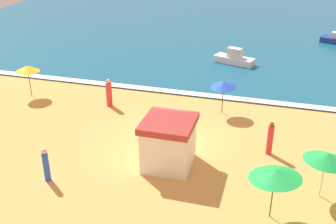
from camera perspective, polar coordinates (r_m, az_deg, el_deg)
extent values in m
plane|color=#E0A856|center=(22.75, 0.48, -3.80)|extent=(60.00, 60.00, 0.00)
cube|color=#196084|center=(48.66, 9.52, 12.22)|extent=(60.00, 44.00, 0.10)
cube|color=white|center=(28.20, 3.91, 2.50)|extent=(57.00, 0.70, 0.01)
cube|color=white|center=(20.08, 0.08, -4.66)|extent=(2.32, 2.46, 2.12)
cube|color=#A5332D|center=(19.49, 0.09, -1.57)|extent=(2.43, 2.58, 0.32)
cylinder|color=#4C3823|center=(29.26, -18.52, 4.05)|extent=(0.05, 0.05, 2.08)
cone|color=yellow|center=(28.96, -18.77, 5.69)|extent=(2.13, 2.13, 0.44)
cylinder|color=#4C3823|center=(17.33, 14.18, -10.89)|extent=(0.05, 0.05, 2.24)
cone|color=green|center=(16.77, 14.54, -8.21)|extent=(2.87, 2.85, 0.61)
cylinder|color=#4C3823|center=(25.50, 7.53, 1.97)|extent=(0.05, 0.05, 2.06)
cone|color=blue|center=(25.15, 7.65, 3.84)|extent=(2.18, 2.19, 0.53)
cylinder|color=silver|center=(19.16, 20.56, -8.19)|extent=(0.05, 0.05, 2.13)
cone|color=green|center=(18.68, 20.99, -5.86)|extent=(2.62, 2.61, 0.56)
cylinder|color=red|center=(21.72, 13.86, -3.75)|extent=(0.40, 0.40, 1.61)
sphere|color=brown|center=(21.29, 14.11, -1.63)|extent=(0.23, 0.23, 0.23)
cylinder|color=red|center=(26.62, -8.11, 2.43)|extent=(0.50, 0.50, 1.57)
sphere|color=beige|center=(26.28, -8.23, 4.23)|extent=(0.26, 0.26, 0.26)
cylinder|color=blue|center=(19.94, -16.41, -7.26)|extent=(0.41, 0.41, 1.44)
sphere|color=beige|center=(19.51, -16.72, -5.18)|extent=(0.27, 0.27, 0.27)
cube|color=white|center=(34.34, 9.09, 7.06)|extent=(3.43, 2.02, 0.55)
cube|color=silver|center=(34.14, 9.16, 8.09)|extent=(1.28, 0.97, 0.74)
cube|color=navy|center=(42.49, 22.17, 9.10)|extent=(3.04, 2.07, 0.50)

